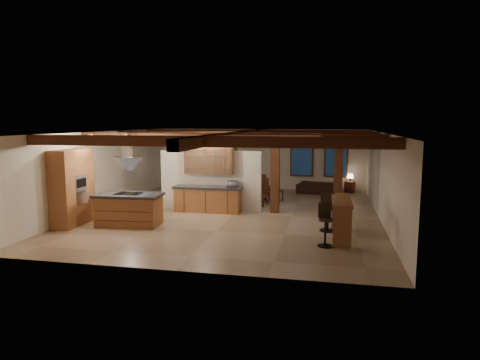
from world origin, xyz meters
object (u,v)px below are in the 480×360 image
Objects in this scene: sofa at (319,187)px; kitchen_island at (129,209)px; dining_table at (256,194)px; bar_counter at (341,212)px.

kitchen_island is at bearing 61.76° from sofa.
kitchen_island is 1.19× the size of dining_table.
sofa is (5.77, 7.29, -0.22)m from kitchen_island.
dining_table is 0.83× the size of bar_counter.
dining_table is 5.85m from bar_counter.
kitchen_island reaches higher than sofa.
bar_counter reaches higher than sofa.
sofa is at bearing 51.65° from kitchen_island.
sofa is (2.47, 2.61, -0.02)m from dining_table.
bar_counter reaches higher than dining_table.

